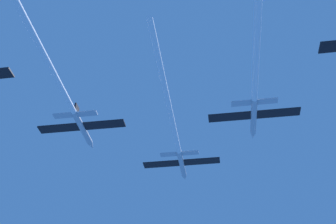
{
  "coord_description": "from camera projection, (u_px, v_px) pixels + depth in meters",
  "views": [
    {
      "loc": [
        7.61,
        -72.53,
        -42.03
      ],
      "look_at": [
        0.04,
        -18.06,
        0.02
      ],
      "focal_mm": 44.41,
      "sensor_mm": 36.0,
      "label": 1
    }
  ],
  "objects": [
    {
      "name": "jet_lead",
      "position": [
        174.0,
        130.0,
        74.33
      ],
      "size": [
        15.41,
        44.69,
        2.55
      ],
      "color": "#B2BAC6"
    },
    {
      "name": "jet_left_wing",
      "position": [
        58.0,
        82.0,
        63.08
      ],
      "size": [
        15.41,
        45.45,
        2.55
      ],
      "color": "#B2BAC6"
    },
    {
      "name": "jet_right_wing",
      "position": [
        256.0,
        69.0,
        61.56
      ],
      "size": [
        15.41,
        44.27,
        2.55
      ],
      "color": "#B2BAC6"
    }
  ]
}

